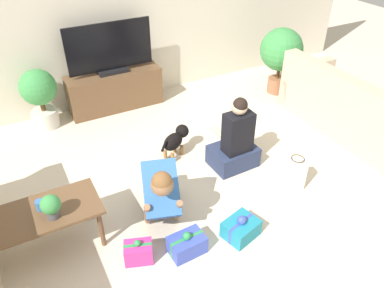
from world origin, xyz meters
TOP-DOWN VIEW (x-y plane):
  - ground_plane at (0.00, 0.00)m, footprint 16.00×16.00m
  - wall_back at (0.00, 2.63)m, footprint 8.40×0.06m
  - sofa_right at (2.40, 0.27)m, footprint 0.89×2.06m
  - coffee_table at (-1.61, 0.11)m, footprint 1.08×0.51m
  - tv_console at (-0.17, 2.36)m, footprint 1.35×0.39m
  - tv at (-0.17, 2.36)m, footprint 1.20×0.20m
  - potted_plant_corner_right at (2.25, 1.65)m, footprint 0.65×0.65m
  - potted_plant_back_left at (-1.19, 2.31)m, footprint 0.47×0.47m
  - person_kneeling at (-0.51, -0.01)m, footprint 0.54×0.84m
  - person_sitting at (0.59, 0.36)m, footprint 0.53×0.48m
  - dog at (0.08, 0.86)m, footprint 0.47×0.32m
  - gift_box_a at (0.05, -0.58)m, footprint 0.37×0.33m
  - gift_box_b at (-0.49, -0.51)m, footprint 0.33×0.23m
  - gift_box_c at (-0.90, -0.39)m, footprint 0.29×0.24m
  - gift_bag_a at (0.92, -0.30)m, footprint 0.24×0.17m
  - mug at (-1.55, 0.15)m, footprint 0.12×0.08m
  - tabletop_plant at (-1.48, 0.01)m, footprint 0.17×0.17m

SIDE VIEW (x-z plane):
  - ground_plane at x=0.00m, z-range 0.00..0.00m
  - gift_box_a at x=0.05m, z-range -0.03..0.21m
  - gift_box_b at x=-0.49m, z-range -0.03..0.21m
  - gift_box_c at x=-0.90m, z-range -0.03..0.22m
  - gift_bag_a at x=0.92m, z-range -0.01..0.41m
  - dog at x=0.08m, z-range 0.05..0.42m
  - tv_console at x=-0.17m, z-range 0.00..0.56m
  - sofa_right at x=2.40m, z-range -0.13..0.72m
  - person_sitting at x=0.59m, z-range -0.14..0.78m
  - person_kneeling at x=-0.51m, z-range -0.05..0.75m
  - coffee_table at x=-1.61m, z-range 0.17..0.63m
  - potted_plant_back_left at x=-1.19m, z-range 0.07..0.90m
  - mug at x=-1.55m, z-range 0.45..0.54m
  - tabletop_plant at x=-1.48m, z-range 0.46..0.69m
  - potted_plant_corner_right at x=2.25m, z-range 0.15..1.18m
  - tv at x=-0.17m, z-range 0.52..1.23m
  - wall_back at x=0.00m, z-range 0.00..2.60m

